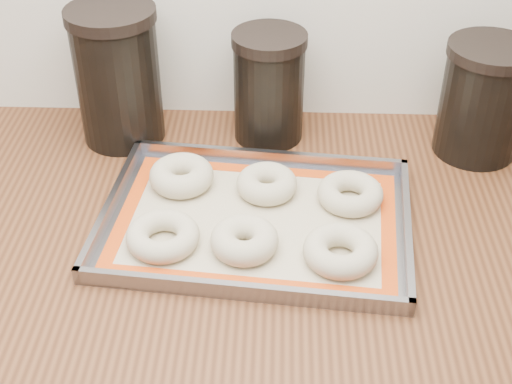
{
  "coord_description": "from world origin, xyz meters",
  "views": [
    {
      "loc": [
        -0.05,
        0.83,
        1.59
      ],
      "look_at": [
        -0.08,
        1.66,
        0.96
      ],
      "focal_mm": 50.0,
      "sensor_mm": 36.0,
      "label": 1
    }
  ],
  "objects_px": {
    "baking_tray": "(256,220)",
    "bagel_back_left": "(181,175)",
    "bagel_back_mid": "(267,184)",
    "bagel_front_left": "(163,236)",
    "bagel_front_right": "(340,251)",
    "canister_mid": "(269,86)",
    "bagel_front_mid": "(244,240)",
    "canister_right": "(483,100)",
    "canister_left": "(118,75)",
    "bagel_back_right": "(350,194)"
  },
  "relations": [
    {
      "from": "baking_tray",
      "to": "bagel_front_left",
      "type": "bearing_deg",
      "value": -155.95
    },
    {
      "from": "bagel_back_right",
      "to": "bagel_back_mid",
      "type": "bearing_deg",
      "value": 171.44
    },
    {
      "from": "bagel_front_right",
      "to": "canister_mid",
      "type": "bearing_deg",
      "value": 108.0
    },
    {
      "from": "bagel_back_right",
      "to": "canister_right",
      "type": "distance_m",
      "value": 0.29
    },
    {
      "from": "canister_left",
      "to": "bagel_back_left",
      "type": "bearing_deg",
      "value": -51.71
    },
    {
      "from": "bagel_front_mid",
      "to": "canister_mid",
      "type": "height_order",
      "value": "canister_mid"
    },
    {
      "from": "bagel_front_right",
      "to": "bagel_back_mid",
      "type": "relative_size",
      "value": 1.1
    },
    {
      "from": "bagel_back_mid",
      "to": "bagel_back_right",
      "type": "distance_m",
      "value": 0.13
    },
    {
      "from": "canister_right",
      "to": "bagel_back_right",
      "type": "bearing_deg",
      "value": -143.86
    },
    {
      "from": "baking_tray",
      "to": "bagel_front_right",
      "type": "relative_size",
      "value": 4.61
    },
    {
      "from": "bagel_front_right",
      "to": "canister_mid",
      "type": "relative_size",
      "value": 0.54
    },
    {
      "from": "bagel_front_mid",
      "to": "bagel_back_right",
      "type": "height_order",
      "value": "bagel_front_mid"
    },
    {
      "from": "baking_tray",
      "to": "bagel_front_left",
      "type": "xyz_separation_m",
      "value": [
        -0.13,
        -0.06,
        0.01
      ]
    },
    {
      "from": "baking_tray",
      "to": "canister_mid",
      "type": "relative_size",
      "value": 2.5
    },
    {
      "from": "bagel_back_mid",
      "to": "canister_left",
      "type": "distance_m",
      "value": 0.32
    },
    {
      "from": "bagel_front_right",
      "to": "baking_tray",
      "type": "bearing_deg",
      "value": 145.76
    },
    {
      "from": "baking_tray",
      "to": "bagel_front_mid",
      "type": "distance_m",
      "value": 0.07
    },
    {
      "from": "bagel_back_mid",
      "to": "canister_left",
      "type": "relative_size",
      "value": 0.4
    },
    {
      "from": "bagel_back_left",
      "to": "bagel_front_left",
      "type": "bearing_deg",
      "value": -93.65
    },
    {
      "from": "canister_mid",
      "to": "canister_right",
      "type": "relative_size",
      "value": 0.99
    },
    {
      "from": "bagel_front_mid",
      "to": "canister_mid",
      "type": "distance_m",
      "value": 0.33
    },
    {
      "from": "canister_right",
      "to": "canister_left",
      "type": "bearing_deg",
      "value": 177.77
    },
    {
      "from": "baking_tray",
      "to": "bagel_back_left",
      "type": "xyz_separation_m",
      "value": [
        -0.12,
        0.09,
        0.02
      ]
    },
    {
      "from": "baking_tray",
      "to": "bagel_front_right",
      "type": "xyz_separation_m",
      "value": [
        0.12,
        -0.08,
        0.02
      ]
    },
    {
      "from": "baking_tray",
      "to": "canister_right",
      "type": "bearing_deg",
      "value": 30.4
    },
    {
      "from": "canister_mid",
      "to": "bagel_front_left",
      "type": "bearing_deg",
      "value": -115.03
    },
    {
      "from": "bagel_back_left",
      "to": "bagel_back_right",
      "type": "bearing_deg",
      "value": -7.5
    },
    {
      "from": "bagel_back_left",
      "to": "bagel_back_mid",
      "type": "distance_m",
      "value": 0.14
    },
    {
      "from": "baking_tray",
      "to": "bagel_back_mid",
      "type": "distance_m",
      "value": 0.08
    },
    {
      "from": "bagel_back_mid",
      "to": "bagel_front_left",
      "type": "bearing_deg",
      "value": -138.17
    },
    {
      "from": "baking_tray",
      "to": "bagel_back_right",
      "type": "distance_m",
      "value": 0.16
    },
    {
      "from": "bagel_front_left",
      "to": "bagel_front_right",
      "type": "height_order",
      "value": "bagel_front_right"
    },
    {
      "from": "bagel_back_mid",
      "to": "bagel_back_right",
      "type": "bearing_deg",
      "value": -8.56
    },
    {
      "from": "bagel_front_left",
      "to": "bagel_front_right",
      "type": "xyz_separation_m",
      "value": [
        0.25,
        -0.02,
        0.0
      ]
    },
    {
      "from": "bagel_back_left",
      "to": "canister_right",
      "type": "relative_size",
      "value": 0.52
    },
    {
      "from": "bagel_front_mid",
      "to": "bagel_back_right",
      "type": "xyz_separation_m",
      "value": [
        0.16,
        0.12,
        -0.0
      ]
    },
    {
      "from": "bagel_back_left",
      "to": "canister_left",
      "type": "xyz_separation_m",
      "value": [
        -0.12,
        0.15,
        0.1
      ]
    },
    {
      "from": "canister_right",
      "to": "bagel_front_left",
      "type": "bearing_deg",
      "value": -151.2
    },
    {
      "from": "baking_tray",
      "to": "canister_mid",
      "type": "xyz_separation_m",
      "value": [
        0.01,
        0.25,
        0.09
      ]
    },
    {
      "from": "bagel_front_right",
      "to": "canister_left",
      "type": "distance_m",
      "value": 0.5
    },
    {
      "from": "canister_left",
      "to": "canister_right",
      "type": "relative_size",
      "value": 1.21
    },
    {
      "from": "bagel_back_left",
      "to": "bagel_back_right",
      "type": "distance_m",
      "value": 0.27
    },
    {
      "from": "bagel_back_mid",
      "to": "canister_mid",
      "type": "relative_size",
      "value": 0.49
    },
    {
      "from": "bagel_front_right",
      "to": "canister_right",
      "type": "relative_size",
      "value": 0.54
    },
    {
      "from": "canister_left",
      "to": "canister_right",
      "type": "xyz_separation_m",
      "value": [
        0.62,
        -0.02,
        -0.02
      ]
    },
    {
      "from": "canister_left",
      "to": "canister_mid",
      "type": "bearing_deg",
      "value": 2.32
    },
    {
      "from": "bagel_front_mid",
      "to": "canister_mid",
      "type": "xyz_separation_m",
      "value": [
        0.03,
        0.32,
        0.08
      ]
    },
    {
      "from": "bagel_front_left",
      "to": "bagel_front_mid",
      "type": "relative_size",
      "value": 1.09
    },
    {
      "from": "bagel_back_right",
      "to": "canister_left",
      "type": "xyz_separation_m",
      "value": [
        -0.39,
        0.19,
        0.1
      ]
    },
    {
      "from": "bagel_front_right",
      "to": "bagel_front_mid",
      "type": "bearing_deg",
      "value": 173.04
    }
  ]
}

